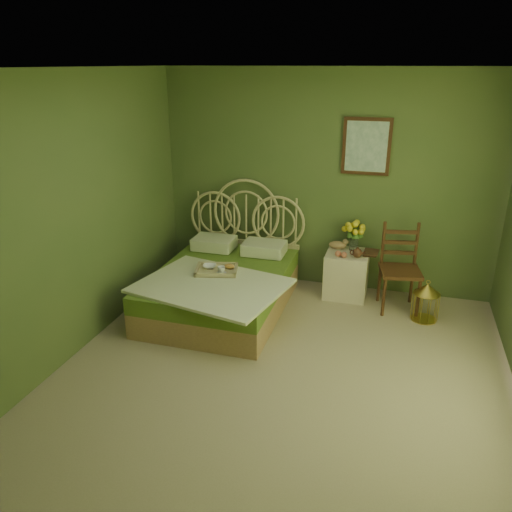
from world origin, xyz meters
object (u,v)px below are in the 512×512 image
(nightstand, at_px, (347,268))
(birdcage, at_px, (426,302))
(chair, at_px, (401,262))
(bed, at_px, (223,284))

(nightstand, relative_size, birdcage, 2.29)
(nightstand, xyz_separation_m, birdcage, (0.90, -0.40, -0.14))
(chair, distance_m, birdcage, 0.52)
(bed, bearing_deg, chair, 17.03)
(bed, xyz_separation_m, chair, (1.92, 0.59, 0.26))
(nightstand, height_order, chair, chair)
(bed, relative_size, chair, 2.14)
(birdcage, bearing_deg, bed, -171.66)
(nightstand, xyz_separation_m, chair, (0.60, -0.14, 0.19))
(chair, bearing_deg, nightstand, 155.82)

